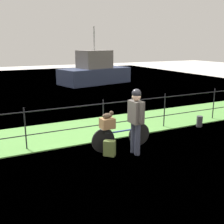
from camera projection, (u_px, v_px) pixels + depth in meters
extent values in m
plane|color=beige|center=(135.00, 160.00, 6.67)|extent=(60.00, 60.00, 0.00)
cube|color=#569342|center=(92.00, 129.00, 9.01)|extent=(27.00, 2.40, 0.03)
plane|color=#426684|center=(40.00, 92.00, 15.75)|extent=(30.00, 30.00, 0.00)
cylinder|color=black|center=(25.00, 129.00, 7.14)|extent=(0.04, 0.04, 1.15)
cylinder|color=black|center=(103.00, 119.00, 8.12)|extent=(0.04, 0.04, 1.15)
cylinder|color=black|center=(164.00, 111.00, 9.10)|extent=(0.04, 0.04, 1.15)
cylinder|color=black|center=(214.00, 104.00, 10.09)|extent=(0.04, 0.04, 1.15)
cylinder|color=black|center=(103.00, 124.00, 8.16)|extent=(18.00, 0.03, 0.03)
cylinder|color=black|center=(103.00, 104.00, 8.01)|extent=(18.00, 0.03, 0.03)
cylinder|color=black|center=(139.00, 134.00, 7.53)|extent=(0.64, 0.05, 0.64)
cylinder|color=black|center=(103.00, 140.00, 7.05)|extent=(0.64, 0.05, 0.64)
cylinder|color=#3D569E|center=(122.00, 131.00, 7.24)|extent=(0.85, 0.04, 0.04)
cube|color=black|center=(107.00, 132.00, 7.05)|extent=(0.20, 0.09, 0.06)
cube|color=slate|center=(107.00, 128.00, 7.03)|extent=(0.36, 0.16, 0.02)
cube|color=olive|center=(107.00, 123.00, 6.99)|extent=(0.34, 0.29, 0.26)
ellipsoid|color=#4C3D2D|center=(107.00, 116.00, 6.94)|extent=(0.28, 0.14, 0.13)
sphere|color=#4C3D2D|center=(111.00, 113.00, 6.98)|extent=(0.11, 0.11, 0.11)
cylinder|color=#383D51|center=(133.00, 137.00, 7.03)|extent=(0.14, 0.14, 0.82)
cylinder|color=#383D51|center=(138.00, 140.00, 6.85)|extent=(0.14, 0.14, 0.82)
cube|color=#4C4742|center=(136.00, 112.00, 6.77)|extent=(0.26, 0.40, 0.56)
cylinder|color=#4C4742|center=(131.00, 109.00, 6.96)|extent=(0.10, 0.10, 0.50)
cylinder|color=#4C4742|center=(141.00, 113.00, 6.58)|extent=(0.10, 0.10, 0.50)
sphere|color=tan|center=(136.00, 97.00, 6.68)|extent=(0.22, 0.22, 0.22)
sphere|color=black|center=(136.00, 93.00, 6.66)|extent=(0.23, 0.23, 0.23)
cube|color=olive|center=(109.00, 148.00, 6.86)|extent=(0.33, 0.33, 0.40)
cylinder|color=#38383D|center=(199.00, 121.00, 9.25)|extent=(0.20, 0.20, 0.37)
cube|color=#2D3856|center=(95.00, 76.00, 19.25)|extent=(5.25, 3.26, 1.07)
cube|color=slate|center=(94.00, 59.00, 18.98)|extent=(2.44, 2.00, 1.21)
cylinder|color=#B2B2B2|center=(94.00, 38.00, 18.63)|extent=(0.10, 0.10, 1.60)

